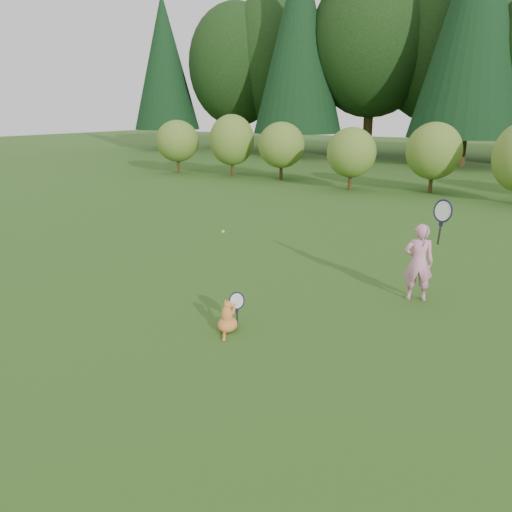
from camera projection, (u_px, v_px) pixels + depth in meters
The scene contains 6 objects.
ground at pixel (218, 310), 7.75m from camera, with size 100.00×100.00×0.00m, color #294F16.
shrub_row at pixel (427, 155), 18.00m from camera, with size 28.00×3.00×2.80m, color #507A26, non-canonical shape.
woodland_backdrop at pixel (488, 13), 24.45m from camera, with size 48.00×10.00×15.00m, color black, non-canonical shape.
child at pixel (419, 261), 7.98m from camera, with size 0.74×0.47×1.90m.
cat at pixel (228, 315), 6.97m from camera, with size 0.37×0.63×0.63m.
tennis_ball at pixel (223, 232), 9.17m from camera, with size 0.06×0.06×0.06m.
Camera 1 is at (4.25, -5.84, 3.00)m, focal length 35.00 mm.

